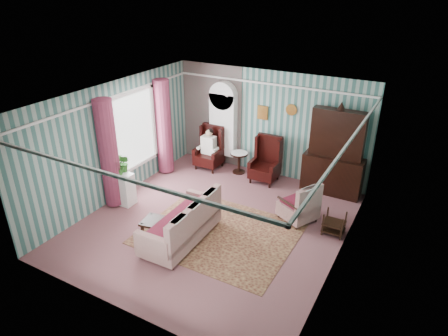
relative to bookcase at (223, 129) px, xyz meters
The scene contains 17 objects.
floor 3.34m from the bookcase, 64.58° to the right, with size 6.00×6.00×0.00m, color #8A5054.
room_shell 2.90m from the bookcase, 74.62° to the right, with size 5.53×6.02×2.91m.
bookcase is the anchor object (origin of this frame).
dresser_hutch 3.25m from the bookcase, ahead, with size 1.50×0.56×2.36m, color black.
wingback_left 0.68m from the bookcase, 122.66° to the right, with size 0.76×0.80×1.25m, color black.
wingback_right 1.63m from the bookcase, 14.57° to the right, with size 0.76×0.80×1.25m, color black.
seated_woman 0.70m from the bookcase, 122.66° to the right, with size 0.44×0.40×1.18m, color beige, non-canonical shape.
round_side_table 1.07m from the bookcase, 20.27° to the right, with size 0.50×0.50×0.60m, color black.
nest_table 4.37m from the bookcase, 26.92° to the right, with size 0.45×0.38×0.54m, color black.
plant_stand 3.39m from the bookcase, 108.49° to the right, with size 0.55×0.35×0.80m, color white.
rug 3.72m from the bookcase, 62.28° to the right, with size 3.20×2.60×0.01m, color #53251B.
sofa 3.94m from the bookcase, 74.05° to the right, with size 1.99×1.04×0.93m, color beige.
floral_armchair 3.50m from the bookcase, 31.09° to the right, with size 0.80×0.83×0.92m, color beige.
coffee_table 4.06m from the bookcase, 78.74° to the right, with size 0.98×0.50×0.43m, color black.
potted_plant_a 3.35m from the bookcase, 108.17° to the right, with size 0.36×0.31×0.40m, color #1D4D18.
potted_plant_b 3.17m from the bookcase, 109.07° to the right, with size 0.24×0.20×0.44m, color #1A5019.
potted_plant_c 3.29m from the bookcase, 109.92° to the right, with size 0.24×0.24×0.43m, color #1D581B.
Camera 1 is at (3.90, -6.56, 5.05)m, focal length 32.00 mm.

